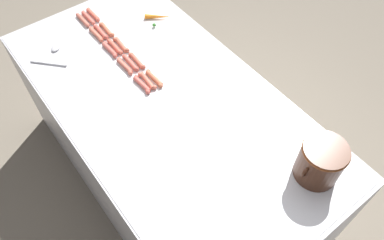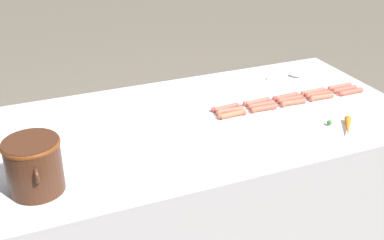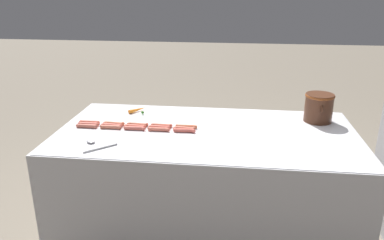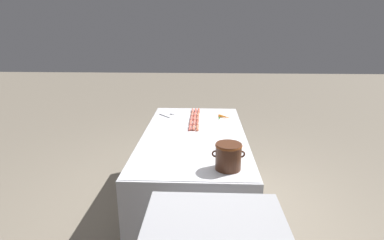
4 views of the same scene
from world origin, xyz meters
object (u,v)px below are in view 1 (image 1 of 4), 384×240
Objects in this scene: hot_dog_7 at (115,47)px; hot_dog_6 at (101,32)px; hot_dog_1 at (107,30)px; hot_dog_2 at (121,45)px; hot_dog_0 at (93,15)px; serving_spoon at (53,53)px; hot_dog_4 at (154,78)px; hot_dog_12 at (110,50)px; bean_pot at (321,160)px; hot_dog_11 at (96,34)px; hot_dog_9 at (147,81)px; hot_dog_8 at (130,63)px; hot_dog_5 at (88,18)px; hot_dog_3 at (137,61)px; hot_dog_10 at (83,20)px; hot_dog_14 at (142,84)px; carrot at (158,17)px; hot_dog_13 at (125,66)px.

hot_dog_6 is at bearing -90.10° from hot_dog_7.
hot_dog_2 is at bearing 90.00° from hot_dog_1.
hot_dog_0 reaches higher than serving_spoon.
hot_dog_12 is (0.08, -0.35, 0.00)m from hot_dog_4.
hot_dog_4 is 0.61× the size of bean_pot.
hot_dog_9 is at bearing 94.02° from hot_dog_11.
hot_dog_6 is 1.00× the size of hot_dog_7.
hot_dog_2 is at bearing -89.38° from hot_dog_4.
serving_spoon is (0.32, -0.35, -0.01)m from hot_dog_8.
hot_dog_9 is 1.00× the size of hot_dog_12.
hot_dog_9 is 0.52m from hot_dog_11.
hot_dog_5 is 1.00× the size of hot_dog_11.
hot_dog_0 is at bearing -93.44° from hot_dog_9.
hot_dog_6 is at bearing 88.81° from hot_dog_5.
hot_dog_3 is at bearing 96.66° from hot_dog_6.
hot_dog_10 is at bearing -66.75° from hot_dog_1.
hot_dog_12 is (0.00, 0.34, 0.00)m from hot_dog_10.
hot_dog_1 is 0.17m from hot_dog_2.
hot_dog_14 is at bearing -3.05° from hot_dog_4.
hot_dog_6 is 0.18m from hot_dog_12.
hot_dog_2 is 1.00× the size of hot_dog_12.
bean_pot is (-0.34, 1.29, 0.10)m from hot_dog_12.
hot_dog_6 is at bearing 101.84° from hot_dog_10.
hot_dog_8 is 1.01× the size of carrot.
hot_dog_5 is 0.18m from hot_dog_11.
carrot is (-0.36, -0.07, 0.00)m from hot_dog_7.
hot_dog_4 is 0.65m from serving_spoon.
hot_dog_10 is 0.48m from carrot.
serving_spoon is (0.31, -0.18, -0.01)m from hot_dog_7.
hot_dog_1 is 0.18m from hot_dog_5.
hot_dog_0 is 0.18m from hot_dog_1.
hot_dog_4 is 0.53m from hot_dog_11.
hot_dog_10 is at bearing -77.89° from hot_dog_2.
hot_dog_10 is 1.00× the size of hot_dog_11.
hot_dog_1 is at bearing 101.38° from hot_dog_5.
hot_dog_4 and hot_dog_10 have the same top height.
hot_dog_0 is 0.70× the size of serving_spoon.
hot_dog_11 is (0.04, -0.51, 0.00)m from hot_dog_9.
hot_dog_6 and hot_dog_13 have the same top height.
bean_pot reaches higher than hot_dog_5.
hot_dog_5 is 0.17m from hot_dog_6.
hot_dog_10 is at bearing -150.39° from serving_spoon.
hot_dog_6 is 1.00× the size of hot_dog_11.
hot_dog_8 is (0.04, -0.01, 0.00)m from hot_dog_3.
hot_dog_12 and hot_dog_14 have the same top height.
bean_pot is at bearing 105.57° from hot_dog_4.
hot_dog_1 is at bearing -89.59° from hot_dog_4.
serving_spoon is at bearing 25.12° from hot_dog_0.
hot_dog_14 is at bearing 77.90° from hot_dog_8.
hot_dog_3 reaches higher than serving_spoon.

